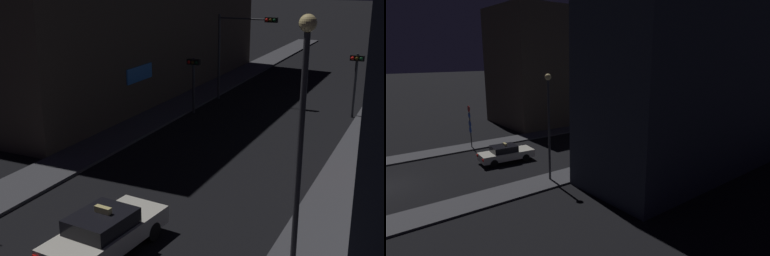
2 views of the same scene
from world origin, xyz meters
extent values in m
cube|color=#424247|center=(-5.99, 29.77, 0.07)|extent=(2.42, 63.54, 0.14)
cube|color=#424247|center=(5.99, 29.77, 0.07)|extent=(2.42, 63.54, 0.14)
cube|color=#473D33|center=(-12.42, 28.99, 7.24)|extent=(10.45, 28.41, 14.47)
cube|color=#337FE5|center=(-7.16, 23.31, 2.61)|extent=(0.08, 2.80, 0.90)
cube|color=#282D38|center=(10.52, 23.90, 6.32)|extent=(6.65, 26.94, 12.63)
cube|color=red|center=(7.16, 18.52, 2.27)|extent=(0.08, 2.80, 0.90)
cube|color=#26CC66|center=(7.16, 23.90, 5.81)|extent=(0.08, 2.80, 0.90)
cube|color=silver|center=(0.09, 9.10, 0.62)|extent=(2.16, 4.54, 0.60)
cube|color=black|center=(0.08, 8.90, 1.17)|extent=(1.75, 2.11, 0.50)
cube|color=red|center=(-0.84, 6.95, 0.72)|extent=(0.24, 0.08, 0.16)
cube|color=red|center=(0.65, 6.82, 0.72)|extent=(0.24, 0.08, 0.16)
cylinder|color=black|center=(-0.59, 10.52, 0.32)|extent=(0.27, 0.66, 0.64)
cylinder|color=black|center=(1.00, 10.39, 0.32)|extent=(0.27, 0.66, 0.64)
cylinder|color=black|center=(-0.82, 7.81, 0.32)|extent=(0.27, 0.66, 0.64)
cylinder|color=black|center=(0.78, 7.67, 0.32)|extent=(0.27, 0.66, 0.64)
cube|color=#F4E08C|center=(0.08, 9.00, 1.52)|extent=(0.57, 0.23, 0.20)
cylinder|color=#2D2D33|center=(-4.52, 29.25, 2.87)|extent=(0.16, 0.16, 5.73)
cylinder|color=#2D2D33|center=(-2.76, 29.25, 5.48)|extent=(3.52, 0.10, 0.10)
cube|color=black|center=(-1.00, 29.25, 5.48)|extent=(0.80, 0.28, 0.32)
sphere|color=red|center=(-1.25, 29.08, 5.48)|extent=(0.20, 0.20, 0.20)
sphere|color=#3F2D0C|center=(-1.00, 29.08, 5.48)|extent=(0.20, 0.20, 0.20)
sphere|color=#0C3319|center=(-0.75, 29.08, 5.48)|extent=(0.20, 0.20, 0.20)
cylinder|color=#2D2D33|center=(-4.52, 25.26, 1.72)|extent=(0.16, 0.16, 3.43)
cube|color=black|center=(-4.52, 25.26, 3.18)|extent=(0.80, 0.28, 0.32)
sphere|color=red|center=(-4.77, 25.09, 3.18)|extent=(0.20, 0.20, 0.20)
sphere|color=#3F2D0C|center=(-4.52, 25.09, 3.18)|extent=(0.20, 0.20, 0.20)
sphere|color=#0C3319|center=(-4.28, 25.09, 3.18)|extent=(0.20, 0.20, 0.20)
cylinder|color=#2D2D33|center=(4.52, 28.43, 1.92)|extent=(0.16, 0.16, 3.84)
cube|color=black|center=(4.52, 28.43, 3.59)|extent=(0.80, 0.28, 0.32)
sphere|color=red|center=(4.28, 28.25, 3.59)|extent=(0.20, 0.20, 0.20)
sphere|color=#3F2D0C|center=(4.52, 28.25, 3.59)|extent=(0.20, 0.20, 0.20)
sphere|color=#0C3319|center=(4.77, 28.25, 3.59)|extent=(0.20, 0.20, 0.20)
cylinder|color=#2D2D33|center=(-5.64, 8.22, 2.07)|extent=(0.10, 0.10, 3.87)
cylinder|color=red|center=(-5.64, 8.20, 3.85)|extent=(0.60, 0.03, 0.60)
cylinder|color=blue|center=(-5.64, 8.20, 3.21)|extent=(0.55, 0.03, 0.55)
cylinder|color=blue|center=(-5.64, 8.20, 2.41)|extent=(0.62, 0.03, 0.62)
cylinder|color=blue|center=(-5.64, 8.20, 1.81)|extent=(0.58, 0.03, 0.58)
cylinder|color=#2D2D33|center=(5.86, 9.66, 3.63)|extent=(0.16, 0.16, 7.00)
sphere|color=#F4D88C|center=(5.86, 9.66, 7.35)|extent=(0.44, 0.44, 0.44)
camera|label=1|loc=(8.78, -2.93, 8.61)|focal=48.75mm
camera|label=2|loc=(24.01, -2.03, 8.79)|focal=29.99mm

